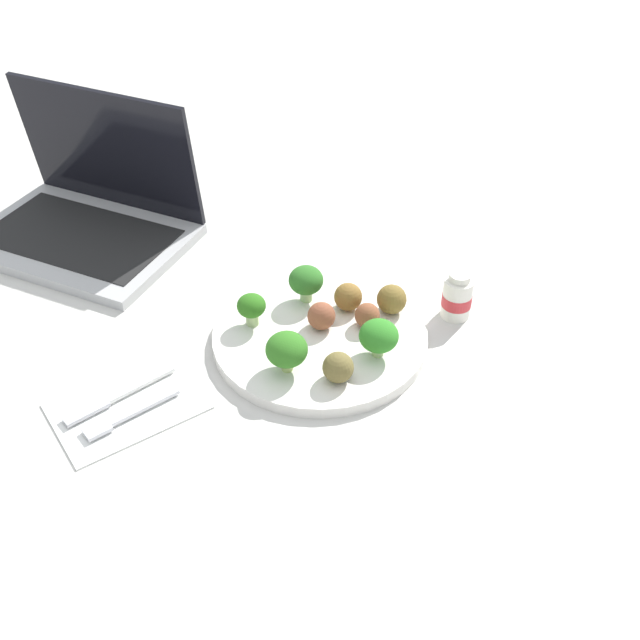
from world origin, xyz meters
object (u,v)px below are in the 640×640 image
broccoli_floret_front_left (287,350)px  meatball_back_left (338,367)px  meatball_mid_right (348,297)px  meatball_far_rim (392,299)px  meatball_mid_left (367,315)px  fork (127,415)px  plate (320,337)px  broccoli_floret_far_rim (379,336)px  knife (115,396)px  yogurt_bottle (457,297)px  napkin (127,405)px  meatball_back_right (321,316)px  broccoli_floret_back_right (251,307)px  laptop (88,213)px  broccoli_floret_near_rim (306,281)px

broccoli_floret_front_left → meatball_back_left: bearing=129.4°
meatball_mid_right → meatball_far_rim: 0.06m
meatball_mid_left → fork: (0.32, -0.04, -0.02)m
plate → broccoli_floret_far_rim: broccoli_floret_far_rim is taller
fork → knife: 0.04m
broccoli_floret_far_rim → meatball_far_rim: size_ratio=1.27×
meatball_mid_left → yogurt_bottle: 0.13m
meatball_mid_right → meatball_mid_left: bearing=88.6°
fork → plate: bearing=177.0°
napkin → meatball_back_right: bearing=174.6°
meatball_far_rim → meatball_back_left: 0.15m
broccoli_floret_back_right → broccoli_floret_front_left: (0.01, 0.10, 0.00)m
broccoli_floret_far_rim → broccoli_floret_front_left: size_ratio=0.96×
broccoli_floret_front_left → knife: broccoli_floret_front_left is taller
meatball_far_rim → laptop: 0.50m
meatball_mid_left → knife: bearing=-12.8°
knife → meatball_back_right: bearing=171.2°
fork → meatball_far_rim: bearing=175.0°
meatball_far_rim → fork: meatball_far_rim is taller
meatball_far_rim → napkin: bearing=-8.0°
plate → laptop: 0.44m
broccoli_floret_back_right → meatball_back_left: 0.15m
meatball_back_right → meatball_far_rim: bearing=165.0°
broccoli_floret_near_rim → fork: size_ratio=0.43×
meatball_back_right → fork: meatball_back_right is taller
plate → laptop: laptop is taller
meatball_back_left → plate: bearing=-111.0°
broccoli_floret_front_left → meatball_far_rim: bearing=-174.4°
plate → broccoli_floret_front_left: bearing=25.8°
meatball_back_right → fork: 0.27m
knife → meatball_mid_left: bearing=167.2°
broccoli_floret_front_left → meatball_mid_right: 0.14m
broccoli_floret_near_rim → meatball_far_rim: bearing=132.9°
knife → laptop: (-0.12, -0.36, 0.03)m
plate → meatball_mid_left: (-0.06, 0.02, 0.02)m
broccoli_floret_far_rim → meatball_mid_right: broccoli_floret_far_rim is taller
broccoli_floret_near_rim → meatball_back_right: size_ratio=1.41×
meatball_mid_right → meatball_far_rim: size_ratio=0.95×
broccoli_floret_near_rim → meatball_mid_right: (-0.04, 0.05, -0.01)m
broccoli_floret_near_rim → knife: bearing=3.5°
knife → yogurt_bottle: (-0.45, 0.11, 0.02)m
meatball_far_rim → meatball_mid_right: bearing=-41.3°
broccoli_floret_front_left → meatball_back_left: (-0.04, 0.05, -0.01)m
broccoli_floret_front_left → laptop: laptop is taller
broccoli_floret_near_rim → broccoli_floret_front_left: same height
plate → broccoli_floret_front_left: 0.09m
yogurt_bottle → plate: bearing=-17.9°
meatball_back_right → yogurt_bottle: bearing=159.2°
broccoli_floret_near_rim → napkin: bearing=7.1°
meatball_back_right → meatball_mid_left: size_ratio=1.11×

